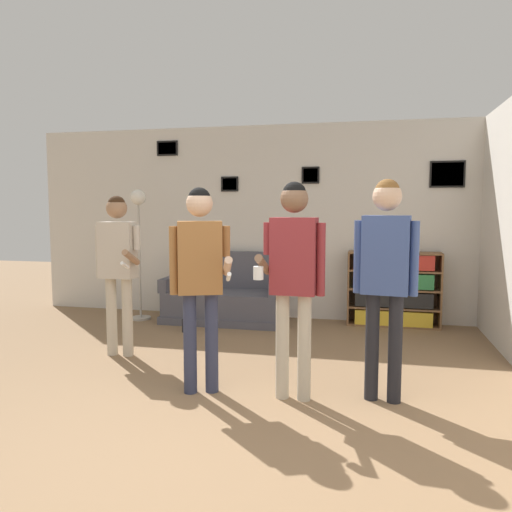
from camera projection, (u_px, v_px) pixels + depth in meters
ground_plane at (167, 468)px, 2.97m from camera, size 20.00×20.00×0.00m
wall_back at (286, 222)px, 7.00m from camera, size 7.49×0.08×2.70m
couch at (225, 299)px, 6.87m from camera, size 1.62×0.80×0.94m
bookshelf at (394, 289)px, 6.54m from camera, size 1.19×0.30×0.98m
floor_lamp at (139, 225)px, 6.86m from camera, size 0.28×0.28×1.81m
person_player_foreground_left at (118, 258)px, 5.17m from camera, size 0.50×0.45×1.68m
person_player_foreground_center at (200, 267)px, 4.11m from camera, size 0.58×0.42×1.72m
person_watcher_holding_cup at (294, 266)px, 3.96m from camera, size 0.52×0.43×1.76m
person_spectator_near_bookshelf at (386, 265)px, 3.92m from camera, size 0.50×0.25×1.78m
bottle_on_floor at (185, 325)px, 6.24m from camera, size 0.08×0.08×0.23m
drinking_cup at (376, 248)px, 6.54m from camera, size 0.08×0.08×0.09m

